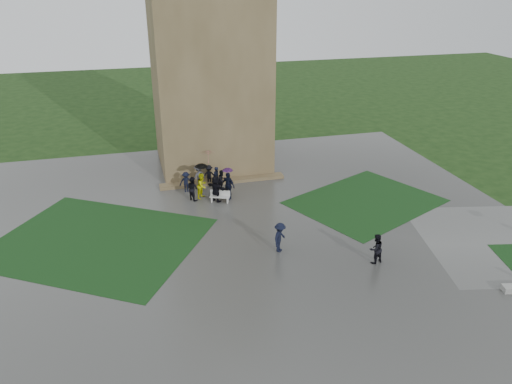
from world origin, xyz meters
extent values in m
plane|color=black|center=(0.00, 0.00, 0.00)|extent=(120.00, 120.00, 0.00)
cube|color=#393936|center=(0.00, 2.00, 0.01)|extent=(34.00, 34.00, 0.02)
cube|color=black|center=(-8.50, 4.00, 0.03)|extent=(14.10, 13.46, 0.01)
cube|color=black|center=(8.50, 5.00, 0.03)|extent=(11.12, 10.15, 0.01)
cube|color=brown|center=(0.00, 15.00, 9.00)|extent=(8.00, 8.00, 18.00)
cube|color=brown|center=(0.00, 10.60, 0.13)|extent=(9.00, 0.80, 0.22)
cube|color=silver|center=(-0.82, 7.38, 0.41)|extent=(1.37, 0.87, 0.05)
cube|color=silver|center=(-1.31, 7.58, 0.20)|extent=(0.20, 0.35, 0.37)
cube|color=silver|center=(-0.34, 7.17, 0.20)|extent=(0.20, 0.35, 0.37)
cube|color=silver|center=(-0.75, 7.56, 0.61)|extent=(1.23, 0.55, 0.35)
imported|color=black|center=(-0.28, 9.33, 0.74)|extent=(0.81, 0.73, 1.45)
imported|color=black|center=(-0.60, 9.88, 0.78)|extent=(0.66, 0.63, 1.52)
imported|color=black|center=(-0.99, 10.48, 0.75)|extent=(0.99, 0.58, 1.47)
imported|color=#434247|center=(-1.77, 10.12, 0.88)|extent=(1.25, 1.03, 1.72)
imported|color=black|center=(-2.73, 9.64, 0.74)|extent=(0.96, 0.53, 1.45)
imported|color=black|center=(-2.48, 8.20, 0.83)|extent=(0.83, 0.91, 1.63)
imported|color=#C5C70B|center=(-1.81, 8.38, 0.90)|extent=(0.93, 0.96, 1.75)
imported|color=black|center=(-1.02, 7.60, 0.92)|extent=(1.47, 1.69, 1.79)
imported|color=black|center=(-0.16, 7.83, 0.94)|extent=(1.15, 1.23, 1.84)
imported|color=#D95967|center=(-0.99, 10.48, 2.10)|extent=(1.04, 1.04, 0.95)
imported|color=#632D7B|center=(-0.16, 7.83, 1.91)|extent=(0.69, 0.69, 0.60)
imported|color=black|center=(-1.81, 8.38, 2.11)|extent=(0.83, 0.83, 0.73)
imported|color=black|center=(1.14, 0.37, 0.86)|extent=(1.13, 1.20, 1.69)
imported|color=black|center=(5.60, -1.99, 0.84)|extent=(0.88, 0.63, 1.64)
camera|label=1|loc=(-6.03, -22.04, 13.97)|focal=35.00mm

